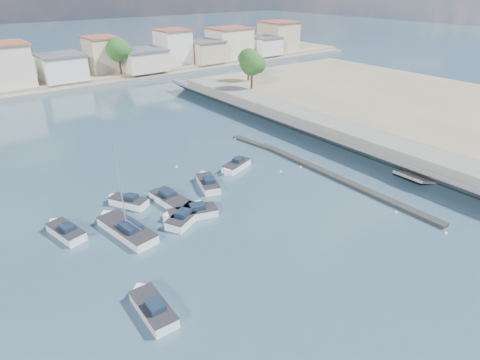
# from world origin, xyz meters

# --- Properties ---
(ground) EXTENTS (400.00, 400.00, 0.00)m
(ground) POSITION_xyz_m (0.00, 40.00, 0.00)
(ground) COLOR #325365
(ground) RESTS_ON ground
(seawall_walkway) EXTENTS (5.00, 90.00, 1.80)m
(seawall_walkway) POSITION_xyz_m (18.50, 13.00, 0.90)
(seawall_walkway) COLOR slate
(seawall_walkway) RESTS_ON ground
(seawall_embankment) EXTENTS (49.65, 90.00, 2.90)m
(seawall_embankment) POSITION_xyz_m (40.10, 12.99, 0.85)
(seawall_embankment) COLOR slate
(seawall_embankment) RESTS_ON ground
(breakwater) EXTENTS (2.00, 31.02, 0.35)m
(breakwater) POSITION_xyz_m (6.90, 12.69, 0.17)
(breakwater) COLOR black
(breakwater) RESTS_ON ground
(far_shore_land) EXTENTS (160.00, 40.00, 1.40)m
(far_shore_land) POSITION_xyz_m (0.00, 92.00, 0.70)
(far_shore_land) COLOR gray
(far_shore_land) RESTS_ON ground
(far_shore_quay) EXTENTS (160.00, 2.50, 0.80)m
(far_shore_quay) POSITION_xyz_m (0.00, 71.00, 0.40)
(far_shore_quay) COLOR slate
(far_shore_quay) RESTS_ON ground
(far_town) EXTENTS (113.01, 12.80, 8.35)m
(far_town) POSITION_xyz_m (10.71, 76.92, 4.93)
(far_town) COLOR beige
(far_town) RESTS_ON far_shore_land
(shore_trees) EXTENTS (74.56, 38.32, 7.92)m
(shore_trees) POSITION_xyz_m (8.34, 68.11, 6.22)
(shore_trees) COLOR #38281E
(shore_trees) RESTS_ON ground
(motorboat_a) EXTENTS (1.87, 4.94, 1.48)m
(motorboat_a) POSITION_xyz_m (-19.24, 4.05, 0.38)
(motorboat_a) COLOR white
(motorboat_a) RESTS_ON ground
(motorboat_b) EXTENTS (3.00, 4.86, 1.48)m
(motorboat_b) POSITION_xyz_m (-5.78, 17.53, 0.38)
(motorboat_b) COLOR white
(motorboat_b) RESTS_ON ground
(motorboat_c) EXTENTS (5.25, 3.11, 1.48)m
(motorboat_c) POSITION_xyz_m (-10.70, 13.06, 0.38)
(motorboat_c) COLOR white
(motorboat_c) RESTS_ON ground
(motorboat_d) EXTENTS (4.57, 2.89, 1.48)m
(motorboat_d) POSITION_xyz_m (-0.66, 19.18, 0.38)
(motorboat_d) COLOR white
(motorboat_d) RESTS_ON ground
(motorboat_e) EXTENTS (2.55, 4.75, 1.48)m
(motorboat_e) POSITION_xyz_m (-21.17, 17.33, 0.38)
(motorboat_e) COLOR white
(motorboat_e) RESTS_ON ground
(motorboat_f) EXTENTS (3.31, 4.15, 1.48)m
(motorboat_f) POSITION_xyz_m (-14.56, 19.01, 0.38)
(motorboat_f) COLOR white
(motorboat_f) RESTS_ON ground
(motorboat_g) EXTENTS (2.49, 5.87, 1.48)m
(motorboat_g) POSITION_xyz_m (-10.90, 16.23, 0.38)
(motorboat_g) COLOR white
(motorboat_g) RESTS_ON ground
(motorboat_h) EXTENTS (4.95, 3.72, 1.48)m
(motorboat_h) POSITION_xyz_m (-11.11, 12.95, 0.38)
(motorboat_h) COLOR white
(motorboat_h) RESTS_ON ground
(sailboat) EXTENTS (3.31, 7.41, 9.00)m
(sailboat) POSITION_xyz_m (-16.73, 14.44, 0.41)
(sailboat) COLOR white
(sailboat) RESTS_ON ground
(mooring_buoys) EXTENTS (12.38, 31.13, 0.31)m
(mooring_buoys) POSITION_xyz_m (3.41, 13.23, 0.05)
(mooring_buoys) COLOR white
(mooring_buoys) RESTS_ON ground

